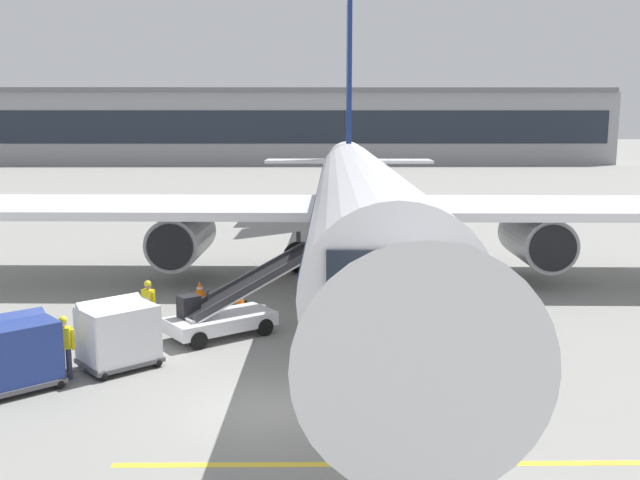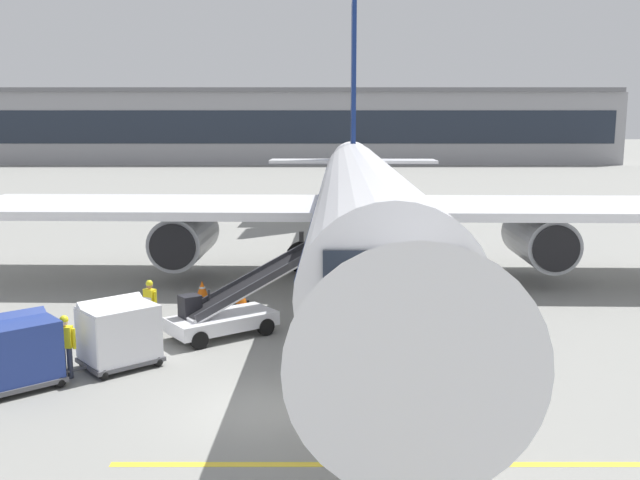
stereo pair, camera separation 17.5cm
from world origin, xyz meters
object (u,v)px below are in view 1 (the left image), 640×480
Objects in this scene: safety_cone_engine_keepout at (238,295)px; safety_cone_wingtip at (200,289)px; belt_loader at (228,310)px; parked_airplane at (358,197)px; baggage_cart_second at (15,351)px; ground_crew_by_loader at (148,303)px; baggage_cart_lead at (117,333)px; ground_crew_by_carts at (64,343)px.

safety_cone_engine_keepout reaches higher than safety_cone_wingtip.
belt_loader reaches higher than safety_cone_engine_keepout.
safety_cone_wingtip is at bearing 147.58° from safety_cone_engine_keepout.
parked_airplane is 17.26× the size of baggage_cart_second.
baggage_cart_second is at bearing -114.95° from ground_crew_by_loader.
parked_airplane is 17.26× the size of baggage_cart_lead.
ground_crew_by_carts is 8.74m from safety_cone_engine_keepout.
ground_crew_by_loader is at bearing -101.02° from safety_cone_wingtip.
baggage_cart_second is 5.40m from ground_crew_by_loader.
belt_loader is 7.75× the size of safety_cone_wingtip.
parked_airplane is 65.21× the size of safety_cone_engine_keepout.
parked_airplane is at bearing 57.13° from baggage_cart_lead.
belt_loader is at bearing -6.50° from ground_crew_by_loader.
ground_crew_by_loader is at bearing 65.05° from baggage_cart_second.
baggage_cart_second is (-4.90, -4.59, 0.18)m from belt_loader.
baggage_cart_lead is at bearing -122.87° from parked_airplane.
safety_cone_wingtip is at bearing -150.97° from parked_airplane.
ground_crew_by_loader is 4.47m from safety_cone_engine_keepout.
baggage_cart_lead is at bearing -110.83° from safety_cone_engine_keepout.
baggage_cart_lead reaches higher than safety_cone_wingtip.
parked_airplane is 10.16m from belt_loader.
parked_airplane reaches higher than belt_loader.
parked_airplane reaches higher than baggage_cart_second.
baggage_cart_second is at bearing -143.90° from baggage_cart_lead.
baggage_cart_lead reaches higher than safety_cone_engine_keepout.
ground_crew_by_loader is at bearing 73.58° from ground_crew_by_carts.
baggage_cart_lead and baggage_cart_second have the same top height.
parked_airplane is at bearing 48.22° from ground_crew_by_loader.
baggage_cart_lead is 3.78× the size of safety_cone_engine_keepout.
ground_crew_by_loader is 4.79m from safety_cone_wingtip.
safety_cone_engine_keepout is at bearing -136.24° from parked_airplane.
belt_loader is at bearing -88.72° from safety_cone_engine_keepout.
baggage_cart_lead is 1.49× the size of ground_crew_by_carts.
belt_loader is at bearing -119.02° from parked_airplane.
ground_crew_by_carts is at bearing -115.74° from safety_cone_engine_keepout.
ground_crew_by_loader and ground_crew_by_carts have the same top height.
safety_cone_engine_keepout is (-4.83, -4.62, -3.28)m from parked_airplane.
ground_crew_by_carts is at bearing 32.92° from baggage_cart_second.
parked_airplane reaches higher than safety_cone_wingtip.
baggage_cart_second is 1.49× the size of ground_crew_by_loader.
safety_cone_wingtip is (1.00, 7.96, -0.68)m from baggage_cart_lead.
belt_loader is at bearing 47.81° from baggage_cart_lead.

